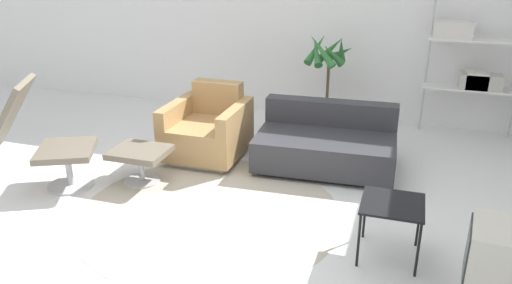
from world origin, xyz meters
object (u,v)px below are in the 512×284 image
object	(u,v)px
armchair_red	(208,131)
potted_plant	(327,83)
ottoman	(140,157)
couch_low	(326,145)
lounge_chair	(20,121)
side_table	(392,208)
crt_television	(509,267)
shelf_unit	(470,62)

from	to	relation	value
armchair_red	potted_plant	world-z (taller)	potted_plant
ottoman	couch_low	xyz separation A→B (m)	(1.67, 0.93, -0.03)
lounge_chair	armchair_red	world-z (taller)	lounge_chair
side_table	potted_plant	size ratio (longest dim) A/B	0.36
couch_low	potted_plant	size ratio (longest dim) A/B	1.17
couch_low	crt_television	xyz separation A→B (m)	(1.49, -1.91, 0.09)
side_table	crt_television	size ratio (longest dim) A/B	0.76
ottoman	shelf_unit	distance (m)	3.91
side_table	shelf_unit	distance (m)	3.00
couch_low	side_table	distance (m)	1.69
potted_plant	crt_television	bearing A→B (deg)	-60.39
side_table	crt_television	xyz separation A→B (m)	(0.74, -0.41, -0.08)
ottoman	couch_low	distance (m)	1.91
shelf_unit	potted_plant	bearing A→B (deg)	-168.95
side_table	shelf_unit	size ratio (longest dim) A/B	0.25
ottoman	couch_low	size ratio (longest dim) A/B	0.37
ottoman	crt_television	distance (m)	3.31
side_table	crt_television	distance (m)	0.85
ottoman	potted_plant	bearing A→B (deg)	53.40
ottoman	shelf_unit	xyz separation A→B (m)	(3.09, 2.30, 0.66)
ottoman	shelf_unit	world-z (taller)	shelf_unit
couch_low	side_table	xyz separation A→B (m)	(0.75, -1.50, 0.17)
side_table	potted_plant	distance (m)	2.74
potted_plant	armchair_red	bearing A→B (deg)	-133.30
side_table	couch_low	bearing A→B (deg)	116.46
potted_plant	lounge_chair	bearing A→B (deg)	-134.70
armchair_red	side_table	xyz separation A→B (m)	(2.04, -1.39, 0.12)
couch_low	crt_television	size ratio (longest dim) A/B	2.46
couch_low	side_table	bearing A→B (deg)	113.77
armchair_red	side_table	bearing A→B (deg)	146.01
crt_television	potted_plant	bearing A→B (deg)	36.01
armchair_red	shelf_unit	size ratio (longest dim) A/B	0.48
side_table	crt_television	bearing A→B (deg)	-28.73
lounge_chair	shelf_unit	world-z (taller)	shelf_unit
couch_low	shelf_unit	size ratio (longest dim) A/B	0.80
couch_low	shelf_unit	world-z (taller)	shelf_unit
crt_television	shelf_unit	world-z (taller)	shelf_unit
lounge_chair	couch_low	distance (m)	2.99
crt_television	potted_plant	xyz separation A→B (m)	(-1.68, 2.96, 0.29)
couch_low	crt_television	world-z (taller)	couch_low
side_table	ottoman	bearing A→B (deg)	166.69
lounge_chair	potted_plant	distance (m)	3.44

